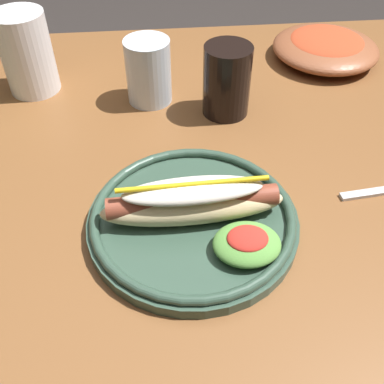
# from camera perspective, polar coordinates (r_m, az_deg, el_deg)

# --- Properties ---
(ground_plane) EXTENTS (8.00, 8.00, 0.00)m
(ground_plane) POSITION_cam_1_polar(r_m,az_deg,el_deg) (1.27, -0.68, -21.13)
(ground_plane) COLOR #2D2826
(dining_table) EXTENTS (1.26, 0.80, 0.74)m
(dining_table) POSITION_cam_1_polar(r_m,az_deg,el_deg) (0.74, -1.09, -0.58)
(dining_table) COLOR brown
(dining_table) RESTS_ON ground_plane
(hot_dog_plate) EXTENTS (0.26, 0.26, 0.08)m
(hot_dog_plate) POSITION_cam_1_polar(r_m,az_deg,el_deg) (0.54, 0.64, -3.06)
(hot_dog_plate) COLOR #334C3D
(hot_dog_plate) RESTS_ON dining_table
(soda_cup) EXTENTS (0.07, 0.07, 0.11)m
(soda_cup) POSITION_cam_1_polar(r_m,az_deg,el_deg) (0.72, 4.46, 13.98)
(soda_cup) COLOR black
(soda_cup) RESTS_ON dining_table
(water_cup) EXTENTS (0.07, 0.07, 0.10)m
(water_cup) POSITION_cam_1_polar(r_m,az_deg,el_deg) (0.75, -5.58, 15.08)
(water_cup) COLOR silver
(water_cup) RESTS_ON dining_table
(extra_cup) EXTENTS (0.08, 0.08, 0.13)m
(extra_cup) POSITION_cam_1_polar(r_m,az_deg,el_deg) (0.82, -20.34, 16.29)
(extra_cup) COLOR white
(extra_cup) RESTS_ON dining_table
(side_bowl) EXTENTS (0.20, 0.20, 0.05)m
(side_bowl) POSITION_cam_1_polar(r_m,az_deg,el_deg) (0.92, 16.69, 17.34)
(side_bowl) COLOR brown
(side_bowl) RESTS_ON dining_table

